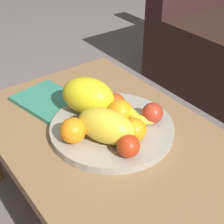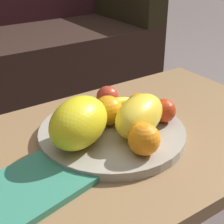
{
  "view_description": "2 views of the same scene",
  "coord_description": "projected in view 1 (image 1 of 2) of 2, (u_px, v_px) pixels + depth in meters",
  "views": [
    {
      "loc": [
        0.65,
        -0.49,
        1.04
      ],
      "look_at": [
        -0.04,
        0.02,
        0.46
      ],
      "focal_mm": 54.09,
      "sensor_mm": 36.0,
      "label": 1
    },
    {
      "loc": [
        -0.48,
        -0.63,
        0.86
      ],
      "look_at": [
        -0.04,
        0.02,
        0.46
      ],
      "focal_mm": 54.02,
      "sensor_mm": 36.0,
      "label": 2
    }
  ],
  "objects": [
    {
      "name": "orange_left",
      "position": [
        120.0,
        112.0,
        1.05
      ],
      "size": [
        0.08,
        0.08,
        0.08
      ],
      "primitive_type": "sphere",
      "color": "orange",
      "rests_on": "fruit_bowl"
    },
    {
      "name": "melon_large_front",
      "position": [
        106.0,
        126.0,
        0.98
      ],
      "size": [
        0.21,
        0.17,
        0.1
      ],
      "primitive_type": "ellipsoid",
      "rotation": [
        0.0,
        0.0,
        0.43
      ],
      "color": "yellow",
      "rests_on": "fruit_bowl"
    },
    {
      "name": "orange_front",
      "position": [
        134.0,
        130.0,
        0.99
      ],
      "size": [
        0.07,
        0.07,
        0.07
      ],
      "primitive_type": "sphere",
      "color": "orange",
      "rests_on": "fruit_bowl"
    },
    {
      "name": "apple_right",
      "position": [
        153.0,
        113.0,
        1.06
      ],
      "size": [
        0.07,
        0.07,
        0.07
      ],
      "primitive_type": "sphere",
      "color": "#B23320",
      "rests_on": "fruit_bowl"
    },
    {
      "name": "ground_plane",
      "position": [
        114.0,
        219.0,
        1.26
      ],
      "size": [
        8.0,
        8.0,
        0.0
      ],
      "primitive_type": "plane",
      "color": "#6D615F"
    },
    {
      "name": "melon_smaller_beside",
      "position": [
        87.0,
        96.0,
        1.09
      ],
      "size": [
        0.22,
        0.19,
        0.12
      ],
      "primitive_type": "ellipsoid",
      "rotation": [
        0.0,
        0.0,
        0.5
      ],
      "color": "yellow",
      "rests_on": "fruit_bowl"
    },
    {
      "name": "banana_bunch",
      "position": [
        129.0,
        117.0,
        1.06
      ],
      "size": [
        0.15,
        0.13,
        0.06
      ],
      "color": "yellow",
      "rests_on": "fruit_bowl"
    },
    {
      "name": "orange_right",
      "position": [
        73.0,
        131.0,
        0.98
      ],
      "size": [
        0.08,
        0.08,
        0.08
      ],
      "primitive_type": "sphere",
      "color": "orange",
      "rests_on": "fruit_bowl"
    },
    {
      "name": "coffee_table",
      "position": [
        115.0,
        150.0,
        1.07
      ],
      "size": [
        1.01,
        0.63,
        0.38
      ],
      "color": "olive",
      "rests_on": "ground_plane"
    },
    {
      "name": "magazine",
      "position": [
        50.0,
        101.0,
        1.21
      ],
      "size": [
        0.28,
        0.23,
        0.02
      ],
      "primitive_type": "cube",
      "rotation": [
        0.0,
        0.0,
        0.21
      ],
      "color": "#36866D",
      "rests_on": "coffee_table"
    },
    {
      "name": "fruit_bowl",
      "position": [
        112.0,
        128.0,
        1.07
      ],
      "size": [
        0.39,
        0.39,
        0.03
      ],
      "primitive_type": "cylinder",
      "color": "#A29C8F",
      "rests_on": "coffee_table"
    },
    {
      "name": "apple_front",
      "position": [
        128.0,
        146.0,
        0.93
      ],
      "size": [
        0.07,
        0.07,
        0.07
      ],
      "primitive_type": "sphere",
      "color": "#BC3414",
      "rests_on": "fruit_bowl"
    },
    {
      "name": "apple_left",
      "position": [
        116.0,
        103.0,
        1.12
      ],
      "size": [
        0.06,
        0.06,
        0.06
      ],
      "primitive_type": "sphere",
      "color": "#B54515",
      "rests_on": "fruit_bowl"
    }
  ]
}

